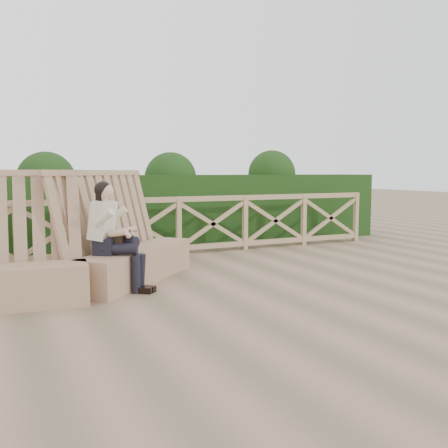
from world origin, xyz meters
name	(u,v)px	position (x,y,z in m)	size (l,w,h in m)	color
ground	(226,301)	(0.00, 0.00, 0.00)	(60.00, 60.00, 0.00)	brown
bench	(65,262)	(-1.69, 1.27, 0.41)	(4.26, 2.24, 1.62)	#8E6B51
woman	(112,232)	(-1.10, 1.15, 0.78)	(0.84, 0.76, 1.45)	black
guardrail	(142,227)	(0.00, 3.50, 0.55)	(10.10, 0.09, 1.10)	#937255
hedge	(125,212)	(0.00, 4.70, 0.75)	(12.00, 1.20, 1.50)	black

